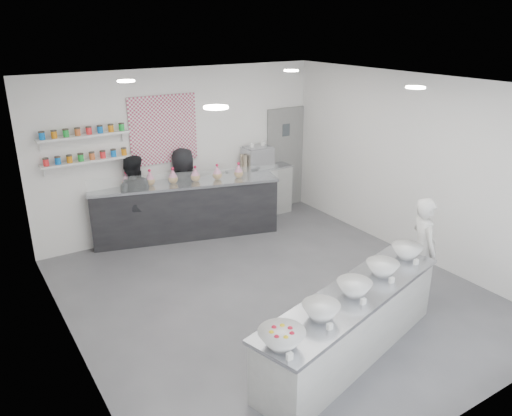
{
  "coord_description": "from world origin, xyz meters",
  "views": [
    {
      "loc": [
        -3.65,
        -5.25,
        3.76
      ],
      "look_at": [
        -0.05,
        0.4,
        1.23
      ],
      "focal_mm": 35.0,
      "sensor_mm": 36.0,
      "label": 1
    }
  ],
  "objects_px": {
    "prep_counter": "(351,325)",
    "espresso_machine": "(257,158)",
    "espresso_ledge": "(260,192)",
    "staff_left": "(133,200)",
    "woman_prep": "(423,249)",
    "staff_right": "(184,190)",
    "back_bar": "(186,210)"
  },
  "relations": [
    {
      "from": "prep_counter",
      "to": "espresso_machine",
      "type": "height_order",
      "value": "espresso_machine"
    },
    {
      "from": "prep_counter",
      "to": "espresso_ledge",
      "type": "xyz_separation_m",
      "value": [
        1.57,
        4.42,
        0.09
      ]
    },
    {
      "from": "espresso_ledge",
      "to": "staff_left",
      "type": "height_order",
      "value": "staff_left"
    },
    {
      "from": "woman_prep",
      "to": "staff_left",
      "type": "relative_size",
      "value": 0.93
    },
    {
      "from": "prep_counter",
      "to": "espresso_machine",
      "type": "relative_size",
      "value": 5.36
    },
    {
      "from": "staff_left",
      "to": "staff_right",
      "type": "bearing_deg",
      "value": -156.11
    },
    {
      "from": "prep_counter",
      "to": "staff_left",
      "type": "relative_size",
      "value": 1.85
    },
    {
      "from": "back_bar",
      "to": "staff_right",
      "type": "xyz_separation_m",
      "value": [
        0.09,
        0.25,
        0.28
      ]
    },
    {
      "from": "espresso_ledge",
      "to": "staff_right",
      "type": "height_order",
      "value": "staff_right"
    },
    {
      "from": "prep_counter",
      "to": "woman_prep",
      "type": "distance_m",
      "value": 1.85
    },
    {
      "from": "espresso_ledge",
      "to": "espresso_machine",
      "type": "xyz_separation_m",
      "value": [
        -0.05,
        0.0,
        0.71
      ]
    },
    {
      "from": "woman_prep",
      "to": "staff_left",
      "type": "distance_m",
      "value": 4.88
    },
    {
      "from": "espresso_ledge",
      "to": "staff_right",
      "type": "xyz_separation_m",
      "value": [
        -1.62,
        0.07,
        0.3
      ]
    },
    {
      "from": "staff_left",
      "to": "woman_prep",
      "type": "bearing_deg",
      "value": 148.61
    },
    {
      "from": "woman_prep",
      "to": "espresso_machine",
      "type": "bearing_deg",
      "value": 26.4
    },
    {
      "from": "back_bar",
      "to": "espresso_machine",
      "type": "distance_m",
      "value": 1.81
    },
    {
      "from": "prep_counter",
      "to": "woman_prep",
      "type": "relative_size",
      "value": 1.98
    },
    {
      "from": "espresso_ledge",
      "to": "staff_right",
      "type": "distance_m",
      "value": 1.65
    },
    {
      "from": "espresso_machine",
      "to": "staff_right",
      "type": "relative_size",
      "value": 0.35
    },
    {
      "from": "espresso_machine",
      "to": "staff_right",
      "type": "xyz_separation_m",
      "value": [
        -1.57,
        0.07,
        -0.41
      ]
    },
    {
      "from": "back_bar",
      "to": "woman_prep",
      "type": "relative_size",
      "value": 2.23
    },
    {
      "from": "prep_counter",
      "to": "staff_right",
      "type": "height_order",
      "value": "staff_right"
    },
    {
      "from": "prep_counter",
      "to": "espresso_machine",
      "type": "distance_m",
      "value": 4.74
    },
    {
      "from": "woman_prep",
      "to": "staff_right",
      "type": "xyz_separation_m",
      "value": [
        -1.81,
        4.01,
        0.05
      ]
    },
    {
      "from": "espresso_machine",
      "to": "staff_right",
      "type": "height_order",
      "value": "staff_right"
    },
    {
      "from": "espresso_machine",
      "to": "staff_left",
      "type": "xyz_separation_m",
      "value": [
        -2.54,
        0.07,
        -0.41
      ]
    },
    {
      "from": "espresso_machine",
      "to": "woman_prep",
      "type": "distance_m",
      "value": 3.97
    },
    {
      "from": "prep_counter",
      "to": "staff_right",
      "type": "bearing_deg",
      "value": 75.43
    },
    {
      "from": "back_bar",
      "to": "espresso_ledge",
      "type": "relative_size",
      "value": 2.49
    },
    {
      "from": "staff_left",
      "to": "back_bar",
      "type": "bearing_deg",
      "value": -172.0
    },
    {
      "from": "espresso_machine",
      "to": "staff_left",
      "type": "relative_size",
      "value": 0.34
    },
    {
      "from": "staff_right",
      "to": "staff_left",
      "type": "bearing_deg",
      "value": 3.95
    }
  ]
}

